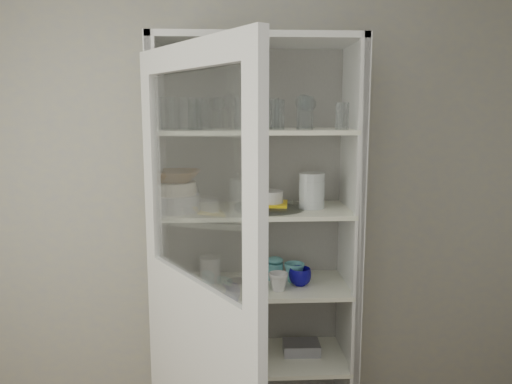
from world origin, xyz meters
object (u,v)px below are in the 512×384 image
(terracotta_bowl, at_px, (176,176))
(mug_teal, at_px, (294,272))
(goblet_0, at_px, (177,111))
(measuring_cups, at_px, (238,285))
(pantry_cabinet, at_px, (255,265))
(mug_white, at_px, (278,282))
(white_canister, at_px, (210,269))
(white_ramekin, at_px, (269,197))
(cream_dish, at_px, (240,348))
(teal_jar, at_px, (275,270))
(goblet_1, at_px, (218,111))
(plate_stack_back, at_px, (177,196))
(glass_platter, at_px, (269,207))
(plate_stack_front, at_px, (177,203))
(tin_box, at_px, (301,348))
(grey_bowl_stack, at_px, (312,191))
(mug_blue, at_px, (300,277))
(goblet_3, at_px, (303,110))
(cream_bowl, at_px, (176,188))
(yellow_trivet, at_px, (269,204))
(goblet_2, at_px, (309,111))
(cupboard_door, at_px, (198,334))

(terracotta_bowl, distance_m, mug_teal, 0.80)
(goblet_0, xyz_separation_m, measuring_cups, (0.30, -0.16, -0.86))
(pantry_cabinet, relative_size, goblet_0, 12.23)
(goblet_0, bearing_deg, mug_white, -20.95)
(white_canister, bearing_deg, white_ramekin, -13.32)
(terracotta_bowl, xyz_separation_m, cream_dish, (0.31, 0.06, -0.94))
(pantry_cabinet, bearing_deg, goblet_0, 177.38)
(teal_jar, bearing_deg, goblet_1, 175.21)
(plate_stack_back, height_order, glass_platter, plate_stack_back)
(plate_stack_front, distance_m, tin_box, 1.04)
(plate_stack_back, height_order, mug_teal, plate_stack_back)
(goblet_0, distance_m, grey_bowl_stack, 0.79)
(glass_platter, distance_m, white_ramekin, 0.05)
(white_ramekin, bearing_deg, plate_stack_front, -175.40)
(terracotta_bowl, xyz_separation_m, grey_bowl_stack, (0.68, 0.05, -0.08))
(mug_blue, bearing_deg, goblet_3, 56.77)
(white_canister, bearing_deg, goblet_1, 34.46)
(goblet_3, bearing_deg, goblet_0, 178.69)
(cream_dish, bearing_deg, glass_platter, -9.44)
(cream_bowl, bearing_deg, cream_dish, 11.49)
(goblet_1, relative_size, yellow_trivet, 0.98)
(goblet_3, relative_size, plate_stack_front, 0.82)
(goblet_3, height_order, mug_blue, goblet_3)
(mug_white, bearing_deg, goblet_0, 161.76)
(glass_platter, bearing_deg, goblet_0, 167.40)
(yellow_trivet, height_order, white_ramekin, white_ramekin)
(goblet_2, relative_size, plate_stack_back, 0.76)
(mug_teal, height_order, teal_jar, teal_jar)
(cream_bowl, height_order, cream_dish, cream_bowl)
(glass_platter, bearing_deg, plate_stack_back, 165.41)
(mug_teal, height_order, mug_white, mug_teal)
(cream_dish, bearing_deg, teal_jar, 17.19)
(white_ramekin, bearing_deg, mug_white, -65.88)
(cream_bowl, height_order, teal_jar, cream_bowl)
(mug_teal, distance_m, mug_white, 0.16)
(mug_teal, relative_size, tin_box, 0.56)
(grey_bowl_stack, bearing_deg, measuring_cups, -170.70)
(glass_platter, bearing_deg, white_canister, 166.68)
(pantry_cabinet, relative_size, glass_platter, 5.91)
(terracotta_bowl, distance_m, yellow_trivet, 0.49)
(goblet_0, height_order, goblet_1, goblet_1)
(goblet_1, relative_size, mug_blue, 1.53)
(plate_stack_front, height_order, cream_dish, plate_stack_front)
(goblet_0, bearing_deg, mug_blue, -10.81)
(cupboard_door, xyz_separation_m, yellow_trivet, (0.33, 0.59, 0.41))
(goblet_0, bearing_deg, goblet_3, -1.31)
(pantry_cabinet, height_order, yellow_trivet, pantry_cabinet)
(terracotta_bowl, bearing_deg, mug_teal, 7.21)
(goblet_0, relative_size, mug_blue, 1.49)
(glass_platter, relative_size, cream_dish, 1.42)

